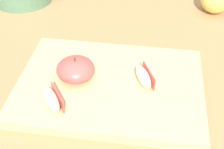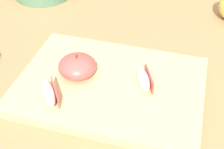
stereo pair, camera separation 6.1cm
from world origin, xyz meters
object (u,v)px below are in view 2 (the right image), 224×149
at_px(apple_half_skin_up, 77,66).
at_px(apple_wedge_back, 144,79).
at_px(cutting_board, 112,86).
at_px(apple_wedge_front, 49,93).

height_order(apple_half_skin_up, apple_wedge_back, apple_half_skin_up).
xyz_separation_m(cutting_board, apple_half_skin_up, (-0.07, 0.00, 0.03)).
height_order(cutting_board, apple_wedge_back, apple_wedge_back).
bearing_deg(cutting_board, apple_wedge_front, -142.16).
bearing_deg(apple_wedge_front, apple_wedge_back, 28.23).
bearing_deg(apple_wedge_back, apple_wedge_front, -151.77).
xyz_separation_m(apple_half_skin_up, apple_wedge_front, (-0.02, -0.08, -0.01)).
relative_size(apple_wedge_back, apple_wedge_front, 1.04).
relative_size(cutting_board, apple_wedge_back, 5.38).
relative_size(apple_half_skin_up, apple_wedge_back, 1.13).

